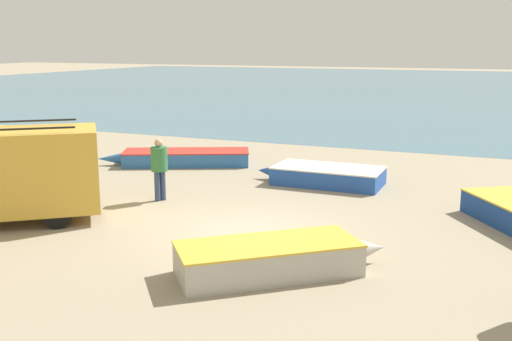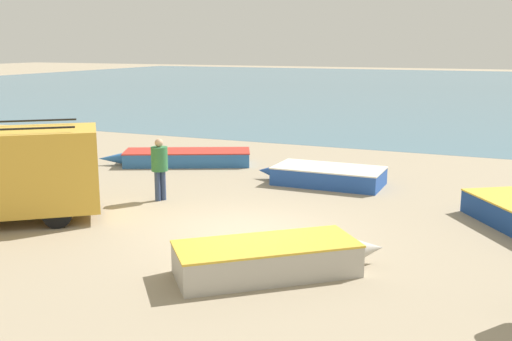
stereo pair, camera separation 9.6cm
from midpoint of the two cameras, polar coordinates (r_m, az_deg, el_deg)
ground_plane at (r=13.87m, az=-0.90°, el=-5.88°), size 200.00×200.00×0.00m
sea_water at (r=64.41m, az=18.56°, el=7.55°), size 120.00×80.00×0.01m
fishing_rowboat_1 at (r=21.62m, az=-6.82°, el=1.23°), size 5.30×3.19×0.52m
fishing_rowboat_2 at (r=11.36m, az=1.99°, el=-8.32°), size 3.78×3.38×0.62m
fishing_rowboat_3 at (r=18.58m, az=6.77°, el=-0.48°), size 4.01×1.69×0.55m
fisherman_0 at (r=16.60m, az=-9.01°, el=0.64°), size 0.45×0.45×1.73m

